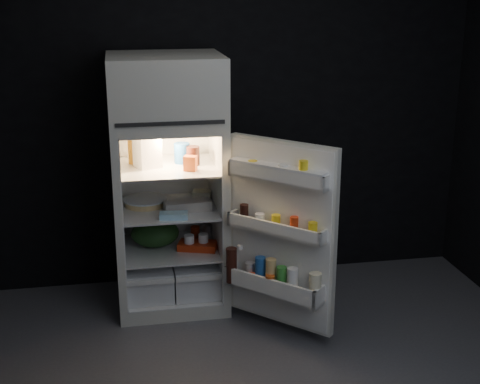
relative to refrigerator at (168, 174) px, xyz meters
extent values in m
cube|color=black|center=(0.33, 0.38, 0.39)|extent=(4.00, 0.00, 2.70)
cube|color=black|center=(0.33, -3.02, 0.39)|extent=(4.00, 0.00, 2.70)
cube|color=silver|center=(0.00, -0.02, -0.91)|extent=(0.76, 0.70, 0.10)
cube|color=silver|center=(-0.35, -0.02, -0.26)|extent=(0.05, 0.70, 1.20)
cube|color=silver|center=(0.36, -0.02, -0.26)|extent=(0.05, 0.70, 1.20)
cube|color=white|center=(0.00, 0.30, -0.26)|extent=(0.66, 0.05, 1.20)
cube|color=silver|center=(0.00, -0.02, 0.37)|extent=(0.76, 0.70, 0.06)
cube|color=silver|center=(0.00, -0.02, 0.61)|extent=(0.76, 0.70, 0.42)
cube|color=black|center=(0.00, -0.38, 0.43)|extent=(0.68, 0.01, 0.02)
cube|color=white|center=(-0.33, -0.05, -0.26)|extent=(0.01, 0.65, 1.20)
cube|color=white|center=(0.33, -0.05, -0.26)|extent=(0.01, 0.65, 1.20)
cube|color=white|center=(0.00, -0.05, 0.34)|extent=(0.66, 0.65, 0.01)
cube|color=white|center=(0.00, -0.05, -0.85)|extent=(0.66, 0.65, 0.01)
cube|color=white|center=(0.00, -0.05, 0.06)|extent=(0.65, 0.63, 0.01)
cube|color=white|center=(0.00, -0.05, -0.24)|extent=(0.65, 0.63, 0.01)
cube|color=white|center=(0.00, -0.05, -0.54)|extent=(0.65, 0.63, 0.01)
cube|color=white|center=(-0.16, -0.03, -0.74)|extent=(0.32, 0.59, 0.22)
cube|color=white|center=(0.17, -0.03, -0.74)|extent=(0.32, 0.59, 0.22)
cube|color=white|center=(-0.16, -0.35, -0.65)|extent=(0.32, 0.02, 0.03)
cube|color=white|center=(0.17, -0.35, -0.65)|extent=(0.32, 0.02, 0.03)
cube|color=#FFE5B2|center=(0.00, -0.10, 0.32)|extent=(0.14, 0.14, 0.02)
cube|color=silver|center=(0.67, -0.62, -0.26)|extent=(0.57, 0.57, 1.22)
cube|color=white|center=(0.65, -0.64, -0.26)|extent=(0.51, 0.51, 1.18)
cube|color=white|center=(0.62, -0.67, 0.11)|extent=(0.54, 0.54, 0.02)
cube|color=white|center=(0.59, -0.70, 0.15)|extent=(0.49, 0.50, 0.10)
cube|color=white|center=(0.85, -0.91, 0.15)|extent=(0.08, 0.08, 0.10)
cube|color=white|center=(0.38, -0.44, 0.15)|extent=(0.08, 0.08, 0.10)
cube|color=white|center=(0.61, -0.68, -0.22)|extent=(0.55, 0.55, 0.02)
cube|color=white|center=(0.58, -0.70, -0.19)|extent=(0.49, 0.50, 0.09)
cube|color=white|center=(0.85, -0.91, -0.19)|extent=(0.08, 0.08, 0.09)
cube|color=white|center=(0.38, -0.44, -0.19)|extent=(0.08, 0.08, 0.09)
cube|color=white|center=(0.60, -0.69, -0.63)|extent=(0.58, 0.58, 0.02)
cube|color=white|center=(0.56, -0.73, -0.57)|extent=(0.49, 0.50, 0.13)
cube|color=white|center=(0.83, -0.92, -0.57)|extent=(0.11, 0.11, 0.13)
cube|color=white|center=(0.37, -0.46, -0.57)|extent=(0.11, 0.11, 0.13)
cube|color=white|center=(0.62, -0.67, 0.21)|extent=(0.53, 0.53, 0.02)
cylinder|color=yellow|center=(0.74, -0.80, 0.20)|extent=(0.08, 0.08, 0.15)
cylinder|color=silver|center=(0.64, -0.70, 0.17)|extent=(0.08, 0.08, 0.10)
cylinder|color=yellow|center=(0.49, -0.54, 0.17)|extent=(0.08, 0.08, 0.09)
cylinder|color=yellow|center=(0.80, -0.86, -0.16)|extent=(0.08, 0.08, 0.11)
cylinder|color=#B62D0F|center=(0.70, -0.77, -0.15)|extent=(0.07, 0.07, 0.12)
cylinder|color=yellow|center=(0.61, -0.68, -0.16)|extent=(0.08, 0.08, 0.11)
cylinder|color=white|center=(0.53, -0.59, -0.17)|extent=(0.08, 0.08, 0.09)
cylinder|color=black|center=(0.44, -0.51, -0.15)|extent=(0.08, 0.08, 0.13)
cylinder|color=beige|center=(0.81, -0.90, -0.52)|extent=(0.11, 0.11, 0.20)
cylinder|color=white|center=(0.70, -0.79, -0.52)|extent=(0.10, 0.10, 0.19)
cylinder|color=#338C33|center=(0.64, -0.73, -0.52)|extent=(0.09, 0.09, 0.18)
cylinder|color=tan|center=(0.58, -0.67, -0.51)|extent=(0.10, 0.10, 0.21)
cylinder|color=#1D51A1|center=(0.53, -0.62, -0.51)|extent=(0.10, 0.10, 0.21)
cylinder|color=silver|center=(0.47, -0.56, -0.54)|extent=(0.09, 0.09, 0.15)
cylinder|color=#BF4A16|center=(0.57, -0.72, -0.55)|extent=(0.08, 0.08, 0.12)
cylinder|color=#B62D0F|center=(0.47, -0.62, -0.57)|extent=(0.08, 0.08, 0.10)
cylinder|color=black|center=(0.36, -0.50, -0.50)|extent=(0.10, 0.10, 0.24)
cylinder|color=white|center=(0.42, -0.51, -0.37)|extent=(0.05, 0.05, 0.02)
cube|color=white|center=(-0.14, -0.04, 0.19)|extent=(0.20, 0.20, 0.24)
cylinder|color=#1D51A1|center=(0.10, 0.03, 0.14)|extent=(0.13, 0.13, 0.14)
cylinder|color=black|center=(0.17, -0.04, 0.14)|extent=(0.12, 0.12, 0.13)
cylinder|color=#C37F1F|center=(-0.22, 0.09, 0.18)|extent=(0.10, 0.10, 0.22)
cube|color=#BF4A16|center=(0.14, -0.18, 0.12)|extent=(0.10, 0.09, 0.10)
cube|color=gray|center=(0.12, -0.13, -0.19)|extent=(0.33, 0.15, 0.07)
cylinder|color=tan|center=(-0.16, 0.04, -0.21)|extent=(0.29, 0.29, 0.04)
cube|color=#93C7E3|center=(0.01, -0.27, -0.21)|extent=(0.20, 0.11, 0.04)
cube|color=beige|center=(0.25, 0.14, -0.20)|extent=(0.16, 0.14, 0.05)
ellipsoid|color=#193815|center=(-0.11, 0.01, -0.43)|extent=(0.36, 0.30, 0.20)
cube|color=#B62D0F|center=(0.19, -0.11, -0.50)|extent=(0.30, 0.22, 0.05)
cylinder|color=#B62D0F|center=(0.19, 0.10, -0.48)|extent=(0.07, 0.07, 0.09)
cylinder|color=silver|center=(0.28, 0.14, -0.48)|extent=(0.08, 0.08, 0.09)
camera|label=1|loc=(-0.32, -4.48, 1.27)|focal=50.00mm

